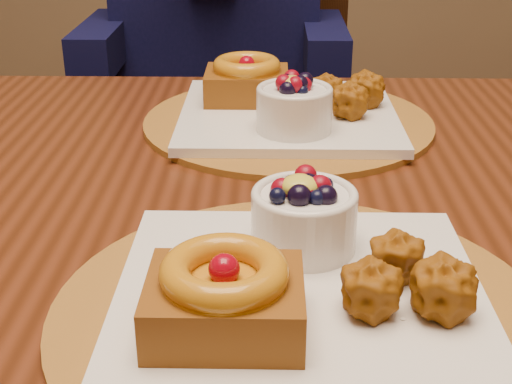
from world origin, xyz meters
TOP-DOWN VIEW (x-y plane):
  - dining_table at (0.11, 0.01)m, footprint 1.60×0.90m
  - place_setting_near at (0.11, -0.21)m, footprint 0.38×0.38m
  - place_setting_far at (0.11, 0.22)m, footprint 0.38×0.38m
  - chair_far at (0.07, 0.84)m, footprint 0.59×0.59m

SIDE VIEW (x-z plane):
  - chair_far at x=0.07m, z-range 0.05..1.04m
  - dining_table at x=0.11m, z-range 0.30..1.06m
  - place_setting_near at x=0.11m, z-range 0.74..0.82m
  - place_setting_far at x=0.11m, z-range 0.74..0.82m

